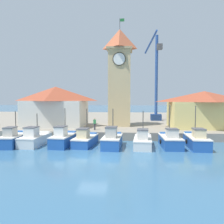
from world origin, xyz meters
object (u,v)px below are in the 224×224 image
fishing_boat_far_left (14,139)px  clock_tower (120,75)px  fishing_boat_mid_left (85,139)px  port_crane_near (156,88)px  fishing_boat_mid_right (143,141)px  warehouse_left (56,106)px  fishing_boat_left_outer (35,139)px  warehouse_right (204,109)px  fishing_boat_center (112,140)px  fishing_boat_right_outer (197,140)px  fishing_boat_right_inner (170,140)px  fishing_boat_left_inner (63,139)px  dock_worker_near_tower (95,124)px

fishing_boat_far_left → clock_tower: (11.40, 10.99, 8.13)m
fishing_boat_mid_left → port_crane_near: size_ratio=0.28×
fishing_boat_mid_right → warehouse_left: size_ratio=0.54×
fishing_boat_left_outer → warehouse_right: size_ratio=0.48×
fishing_boat_mid_left → fishing_boat_center: 3.20m
warehouse_left → fishing_boat_center: bearing=-44.4°
fishing_boat_mid_right → fishing_boat_right_outer: fishing_boat_right_outer is taller
fishing_boat_center → clock_tower: bearing=88.5°
fishing_boat_far_left → fishing_boat_right_inner: size_ratio=1.03×
warehouse_left → port_crane_near: size_ratio=0.53×
fishing_boat_mid_left → fishing_boat_right_inner: (9.46, -0.11, 0.07)m
fishing_boat_mid_right → fishing_boat_right_outer: 5.81m
fishing_boat_far_left → fishing_boat_right_outer: 20.28m
fishing_boat_mid_left → warehouse_left: 11.30m
fishing_boat_left_outer → fishing_boat_mid_right: (12.24, 0.04, -0.04)m
port_crane_near → fishing_boat_mid_right: bearing=-100.5°
warehouse_right → fishing_boat_left_outer: bearing=-157.0°
fishing_boat_left_inner → fishing_boat_mid_left: size_ratio=0.93×
fishing_boat_mid_left → clock_tower: (3.40, 10.11, 8.23)m
warehouse_left → warehouse_right: size_ratio=0.92×
fishing_boat_mid_left → warehouse_right: bearing=29.2°
fishing_boat_mid_left → fishing_boat_mid_right: size_ratio=0.96×
fishing_boat_left_inner → fishing_boat_mid_left: bearing=11.6°
fishing_boat_left_inner → fishing_boat_mid_right: 8.86m
fishing_boat_left_outer → port_crane_near: (15.85, 19.47, 6.62)m
fishing_boat_right_outer → warehouse_right: 10.06m
fishing_boat_left_outer → dock_worker_near_tower: 8.16m
fishing_boat_center → clock_tower: 13.50m
fishing_boat_mid_right → clock_tower: clock_tower is taller
fishing_boat_mid_left → warehouse_right: warehouse_right is taller
fishing_boat_left_outer → dock_worker_near_tower: size_ratio=3.00×
warehouse_left → warehouse_right: warehouse_left is taller
fishing_boat_center → port_crane_near: (6.94, 19.83, 6.56)m
clock_tower → port_crane_near: port_crane_near is taller
fishing_boat_right_inner → warehouse_right: size_ratio=0.45×
fishing_boat_mid_left → fishing_boat_left_inner: bearing=-168.4°
fishing_boat_center → port_crane_near: bearing=70.7°
fishing_boat_far_left → fishing_boat_mid_left: 8.05m
fishing_boat_right_outer → fishing_boat_center: bearing=-176.0°
fishing_boat_left_outer → warehouse_left: (-0.62, 8.96, 3.43)m
fishing_boat_far_left → fishing_boat_left_outer: bearing=14.1°
fishing_boat_right_outer → warehouse_left: bearing=155.1°
fishing_boat_left_outer → fishing_boat_left_inner: (3.39, -0.17, 0.07)m
fishing_boat_left_inner → dock_worker_near_tower: (2.65, 5.53, 1.08)m
fishing_boat_left_inner → fishing_boat_mid_left: fishing_boat_left_inner is taller
fishing_boat_left_inner → fishing_boat_center: size_ratio=0.98×
fishing_boat_left_outer → warehouse_right: bearing=23.0°
fishing_boat_right_outer → port_crane_near: size_ratio=0.29×
dock_worker_near_tower → fishing_boat_left_inner: bearing=-115.6°
fishing_boat_left_outer → dock_worker_near_tower: (6.04, 5.36, 1.15)m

